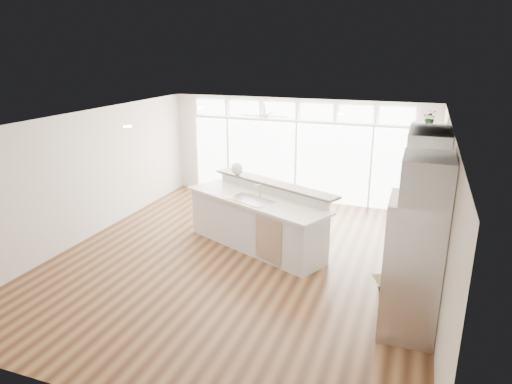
% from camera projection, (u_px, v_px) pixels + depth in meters
% --- Properties ---
extents(floor, '(7.00, 8.00, 0.02)m').
position_uv_depth(floor, '(241.00, 260.00, 8.86)').
color(floor, '#482A16').
rests_on(floor, ground).
extents(ceiling, '(7.00, 8.00, 0.02)m').
position_uv_depth(ceiling, '(240.00, 120.00, 8.04)').
color(ceiling, white).
rests_on(ceiling, wall_back).
extents(wall_back, '(7.00, 0.04, 2.70)m').
position_uv_depth(wall_back, '(297.00, 150.00, 12.03)').
color(wall_back, beige).
rests_on(wall_back, floor).
extents(wall_front, '(7.00, 0.04, 2.70)m').
position_uv_depth(wall_front, '(101.00, 299.00, 4.86)').
color(wall_front, beige).
rests_on(wall_front, floor).
extents(wall_left, '(0.04, 8.00, 2.70)m').
position_uv_depth(wall_left, '(86.00, 176.00, 9.59)').
color(wall_left, beige).
rests_on(wall_left, floor).
extents(wall_right, '(0.04, 8.00, 2.70)m').
position_uv_depth(wall_right, '(443.00, 216.00, 7.30)').
color(wall_right, beige).
rests_on(wall_right, floor).
extents(glass_wall, '(5.80, 0.06, 2.08)m').
position_uv_depth(glass_wall, '(296.00, 162.00, 12.07)').
color(glass_wall, white).
rests_on(glass_wall, wall_back).
extents(transom_row, '(5.90, 0.06, 0.40)m').
position_uv_depth(transom_row, '(297.00, 111.00, 11.67)').
color(transom_row, white).
rests_on(transom_row, wall_back).
extents(desk_window, '(0.04, 0.85, 0.85)m').
position_uv_depth(desk_window, '(441.00, 198.00, 7.52)').
color(desk_window, white).
rests_on(desk_window, wall_right).
extents(ceiling_fan, '(1.16, 1.16, 0.32)m').
position_uv_depth(ceiling_fan, '(265.00, 112.00, 10.78)').
color(ceiling_fan, silver).
rests_on(ceiling_fan, ceiling).
extents(recessed_lights, '(3.40, 3.00, 0.02)m').
position_uv_depth(recessed_lights, '(244.00, 120.00, 8.23)').
color(recessed_lights, silver).
rests_on(recessed_lights, ceiling).
extents(oven_cabinet, '(0.64, 1.20, 2.50)m').
position_uv_depth(oven_cabinet, '(422.00, 189.00, 9.05)').
color(oven_cabinet, silver).
rests_on(oven_cabinet, floor).
extents(desk_nook, '(0.72, 1.30, 0.76)m').
position_uv_depth(desk_nook, '(413.00, 259.00, 7.98)').
color(desk_nook, silver).
rests_on(desk_nook, floor).
extents(upper_cabinets, '(0.64, 1.30, 0.64)m').
position_uv_depth(upper_cabinets, '(428.00, 149.00, 7.38)').
color(upper_cabinets, silver).
rests_on(upper_cabinets, wall_right).
extents(refrigerator, '(0.76, 0.90, 2.00)m').
position_uv_depth(refrigerator, '(412.00, 268.00, 6.33)').
color(refrigerator, silver).
rests_on(refrigerator, floor).
extents(fridge_cabinet, '(0.64, 0.90, 0.60)m').
position_uv_depth(fridge_cabinet, '(427.00, 178.00, 5.92)').
color(fridge_cabinet, silver).
rests_on(fridge_cabinet, wall_right).
extents(framed_photos, '(0.06, 0.22, 0.80)m').
position_uv_depth(framed_photos, '(440.00, 196.00, 8.12)').
color(framed_photos, black).
rests_on(framed_photos, wall_right).
extents(kitchen_island, '(3.46, 2.44, 1.29)m').
position_uv_depth(kitchen_island, '(255.00, 218.00, 9.21)').
color(kitchen_island, silver).
rests_on(kitchen_island, floor).
extents(rug, '(0.98, 0.87, 0.01)m').
position_uv_depth(rug, '(400.00, 281.00, 8.00)').
color(rug, '#352511').
rests_on(rug, floor).
extents(office_chair, '(0.67, 0.64, 1.04)m').
position_uv_depth(office_chair, '(400.00, 263.00, 7.53)').
color(office_chair, black).
rests_on(office_chair, floor).
extents(fishbowl, '(0.36, 0.36, 0.27)m').
position_uv_depth(fishbowl, '(237.00, 169.00, 9.88)').
color(fishbowl, silver).
rests_on(fishbowl, kitchen_island).
extents(monitor, '(0.16, 0.50, 0.41)m').
position_uv_depth(monitor, '(412.00, 228.00, 7.83)').
color(monitor, black).
rests_on(monitor, desk_nook).
extents(keyboard, '(0.14, 0.30, 0.01)m').
position_uv_depth(keyboard, '(400.00, 237.00, 7.95)').
color(keyboard, white).
rests_on(keyboard, desk_nook).
extents(potted_plant, '(0.31, 0.34, 0.24)m').
position_uv_depth(potted_plant, '(430.00, 120.00, 8.64)').
color(potted_plant, '#275223').
rests_on(potted_plant, oven_cabinet).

